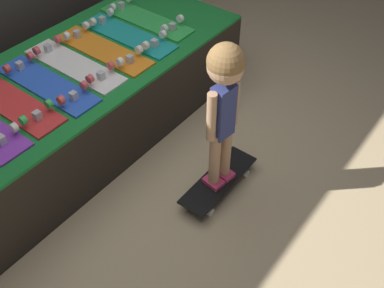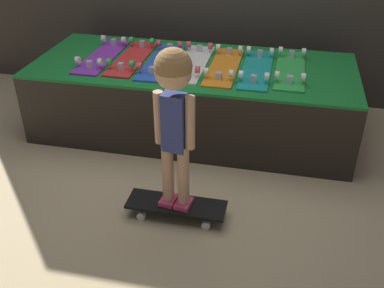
{
  "view_description": "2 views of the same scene",
  "coord_description": "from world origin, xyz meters",
  "px_view_note": "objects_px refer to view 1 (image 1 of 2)",
  "views": [
    {
      "loc": [
        -1.46,
        -1.54,
        2.25
      ],
      "look_at": [
        0.14,
        -0.3,
        0.26
      ],
      "focal_mm": 42.0,
      "sensor_mm": 36.0,
      "label": 1
    },
    {
      "loc": [
        0.68,
        -2.6,
        1.83
      ],
      "look_at": [
        0.16,
        -0.22,
        0.34
      ],
      "focal_mm": 42.0,
      "sensor_mm": 36.0,
      "label": 2
    }
  ],
  "objects_px": {
    "skateboard_white_on_rack": "(74,64)",
    "skateboard_on_floor": "(218,181)",
    "skateboard_red_on_rack": "(11,101)",
    "skateboard_orange_on_rack": "(103,49)",
    "skateboard_blue_on_rack": "(46,83)",
    "child": "(224,93)",
    "skateboard_teal_on_rack": "(128,34)",
    "skateboard_green_on_rack": "(146,19)"
  },
  "relations": [
    {
      "from": "skateboard_blue_on_rack",
      "to": "skateboard_teal_on_rack",
      "type": "bearing_deg",
      "value": 0.34
    },
    {
      "from": "skateboard_orange_on_rack",
      "to": "skateboard_on_floor",
      "type": "relative_size",
      "value": 1.26
    },
    {
      "from": "skateboard_blue_on_rack",
      "to": "skateboard_green_on_rack",
      "type": "bearing_deg",
      "value": 2.77
    },
    {
      "from": "skateboard_red_on_rack",
      "to": "skateboard_on_floor",
      "type": "xyz_separation_m",
      "value": [
        0.62,
        -1.09,
        -0.51
      ]
    },
    {
      "from": "skateboard_white_on_rack",
      "to": "skateboard_orange_on_rack",
      "type": "distance_m",
      "value": 0.24
    },
    {
      "from": "skateboard_red_on_rack",
      "to": "skateboard_on_floor",
      "type": "height_order",
      "value": "skateboard_red_on_rack"
    },
    {
      "from": "skateboard_blue_on_rack",
      "to": "child",
      "type": "bearing_deg",
      "value": -70.64
    },
    {
      "from": "skateboard_blue_on_rack",
      "to": "skateboard_teal_on_rack",
      "type": "xyz_separation_m",
      "value": [
        0.73,
        0.0,
        0.0
      ]
    },
    {
      "from": "skateboard_red_on_rack",
      "to": "skateboard_white_on_rack",
      "type": "height_order",
      "value": "same"
    },
    {
      "from": "skateboard_white_on_rack",
      "to": "skateboard_teal_on_rack",
      "type": "bearing_deg",
      "value": -1.83
    },
    {
      "from": "skateboard_red_on_rack",
      "to": "child",
      "type": "height_order",
      "value": "child"
    },
    {
      "from": "skateboard_orange_on_rack",
      "to": "skateboard_red_on_rack",
      "type": "bearing_deg",
      "value": 178.24
    },
    {
      "from": "skateboard_red_on_rack",
      "to": "skateboard_orange_on_rack",
      "type": "relative_size",
      "value": 1.0
    },
    {
      "from": "skateboard_red_on_rack",
      "to": "skateboard_orange_on_rack",
      "type": "height_order",
      "value": "same"
    },
    {
      "from": "skateboard_blue_on_rack",
      "to": "child",
      "type": "xyz_separation_m",
      "value": [
        0.37,
        -1.06,
        0.2
      ]
    },
    {
      "from": "skateboard_red_on_rack",
      "to": "skateboard_white_on_rack",
      "type": "relative_size",
      "value": 1.0
    },
    {
      "from": "skateboard_on_floor",
      "to": "skateboard_white_on_rack",
      "type": "bearing_deg",
      "value": 96.87
    },
    {
      "from": "skateboard_green_on_rack",
      "to": "child",
      "type": "bearing_deg",
      "value": -118.33
    },
    {
      "from": "skateboard_red_on_rack",
      "to": "skateboard_white_on_rack",
      "type": "distance_m",
      "value": 0.49
    },
    {
      "from": "skateboard_green_on_rack",
      "to": "skateboard_on_floor",
      "type": "bearing_deg",
      "value": -118.33
    },
    {
      "from": "skateboard_green_on_rack",
      "to": "skateboard_orange_on_rack",
      "type": "bearing_deg",
      "value": -174.97
    },
    {
      "from": "skateboard_green_on_rack",
      "to": "skateboard_white_on_rack",
      "type": "bearing_deg",
      "value": -177.87
    },
    {
      "from": "skateboard_white_on_rack",
      "to": "skateboard_on_floor",
      "type": "distance_m",
      "value": 1.2
    },
    {
      "from": "skateboard_orange_on_rack",
      "to": "child",
      "type": "xyz_separation_m",
      "value": [
        -0.11,
        -1.07,
        0.2
      ]
    },
    {
      "from": "skateboard_orange_on_rack",
      "to": "child",
      "type": "relative_size",
      "value": 0.78
    },
    {
      "from": "skateboard_white_on_rack",
      "to": "skateboard_teal_on_rack",
      "type": "distance_m",
      "value": 0.49
    },
    {
      "from": "skateboard_blue_on_rack",
      "to": "skateboard_on_floor",
      "type": "bearing_deg",
      "value": -70.64
    },
    {
      "from": "skateboard_white_on_rack",
      "to": "skateboard_on_floor",
      "type": "bearing_deg",
      "value": -83.13
    },
    {
      "from": "skateboard_red_on_rack",
      "to": "skateboard_green_on_rack",
      "type": "height_order",
      "value": "same"
    },
    {
      "from": "skateboard_white_on_rack",
      "to": "skateboard_green_on_rack",
      "type": "bearing_deg",
      "value": 2.13
    },
    {
      "from": "skateboard_white_on_rack",
      "to": "skateboard_orange_on_rack",
      "type": "relative_size",
      "value": 1.0
    },
    {
      "from": "skateboard_teal_on_rack",
      "to": "skateboard_orange_on_rack",
      "type": "bearing_deg",
      "value": -179.99
    },
    {
      "from": "child",
      "to": "skateboard_on_floor",
      "type": "bearing_deg",
      "value": 111.44
    },
    {
      "from": "skateboard_blue_on_rack",
      "to": "skateboard_teal_on_rack",
      "type": "relative_size",
      "value": 1.0
    },
    {
      "from": "skateboard_orange_on_rack",
      "to": "skateboard_green_on_rack",
      "type": "relative_size",
      "value": 1.0
    },
    {
      "from": "skateboard_blue_on_rack",
      "to": "child",
      "type": "height_order",
      "value": "child"
    },
    {
      "from": "skateboard_orange_on_rack",
      "to": "skateboard_on_floor",
      "type": "height_order",
      "value": "skateboard_orange_on_rack"
    },
    {
      "from": "skateboard_white_on_rack",
      "to": "child",
      "type": "bearing_deg",
      "value": -83.13
    },
    {
      "from": "skateboard_orange_on_rack",
      "to": "skateboard_green_on_rack",
      "type": "height_order",
      "value": "same"
    },
    {
      "from": "skateboard_on_floor",
      "to": "child",
      "type": "distance_m",
      "value": 0.71
    },
    {
      "from": "skateboard_green_on_rack",
      "to": "skateboard_teal_on_rack",
      "type": "bearing_deg",
      "value": -170.03
    },
    {
      "from": "skateboard_red_on_rack",
      "to": "child",
      "type": "bearing_deg",
      "value": -60.5
    }
  ]
}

